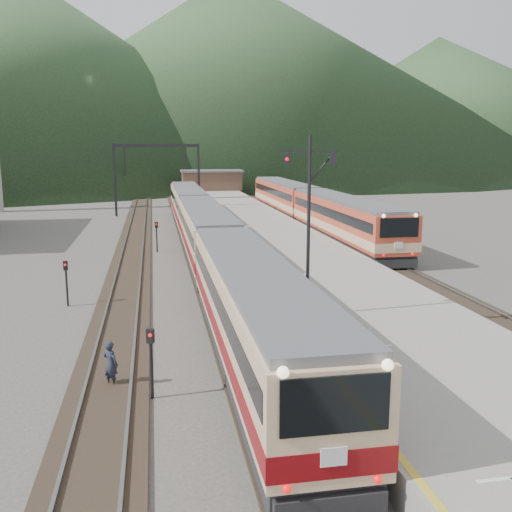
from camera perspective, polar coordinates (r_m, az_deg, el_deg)
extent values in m
cube|color=black|center=(51.13, -6.33, 2.22)|extent=(2.60, 200.00, 0.12)
cube|color=slate|center=(51.07, -7.14, 2.31)|extent=(0.10, 200.00, 0.14)
cube|color=slate|center=(51.17, -5.53, 2.36)|extent=(0.10, 200.00, 0.14)
cube|color=black|center=(51.04, -11.94, 2.03)|extent=(2.60, 200.00, 0.12)
cube|color=slate|center=(51.06, -12.76, 2.12)|extent=(0.10, 200.00, 0.14)
cube|color=slate|center=(51.01, -11.14, 2.17)|extent=(0.10, 200.00, 0.14)
cube|color=black|center=(53.14, 6.14, 2.56)|extent=(2.60, 200.00, 0.12)
cube|color=slate|center=(52.92, 5.40, 2.65)|extent=(0.10, 200.00, 0.14)
cube|color=slate|center=(53.33, 6.89, 2.68)|extent=(0.10, 200.00, 0.14)
cube|color=gray|center=(49.79, 0.26, 2.56)|extent=(8.00, 100.00, 1.00)
cube|color=black|center=(65.67, -13.93, 7.36)|extent=(0.25, 0.25, 8.00)
cube|color=black|center=(65.74, -5.75, 7.63)|extent=(0.25, 0.25, 8.00)
cube|color=black|center=(65.43, -9.95, 10.83)|extent=(9.30, 0.22, 0.35)
cube|color=black|center=(90.60, -12.96, 8.31)|extent=(0.25, 0.25, 8.00)
cube|color=black|center=(90.65, -7.02, 8.51)|extent=(0.25, 0.25, 8.00)
cube|color=black|center=(90.43, -10.07, 10.83)|extent=(9.30, 0.22, 0.35)
cube|color=brown|center=(89.04, -4.46, 7.48)|extent=(9.00, 4.00, 2.80)
cube|color=slate|center=(88.96, -4.47, 8.48)|extent=(9.40, 4.40, 0.30)
cone|color=#223F1E|center=(204.96, -21.36, 16.49)|extent=(180.00, 180.00, 60.00)
cone|color=#223F1E|center=(244.54, -2.41, 17.96)|extent=(220.00, 220.00, 75.00)
cone|color=#223F1E|center=(248.46, 17.54, 14.47)|extent=(160.00, 160.00, 50.00)
cube|color=#D8B085|center=(20.24, -0.23, -5.98)|extent=(2.72, 18.29, 3.32)
cube|color=#D8B085|center=(38.46, -5.09, 2.11)|extent=(2.72, 18.29, 3.32)
cube|color=#D8B085|center=(57.05, -6.81, 4.97)|extent=(2.72, 18.29, 3.32)
cube|color=#C2442C|center=(45.79, 8.82, 3.71)|extent=(3.06, 20.58, 3.74)
cube|color=#C2442C|center=(65.97, 2.86, 6.02)|extent=(3.06, 20.58, 3.74)
cylinder|color=black|center=(22.65, 5.27, 2.80)|extent=(0.14, 0.14, 7.17)
cube|color=black|center=(22.42, 5.41, 10.38)|extent=(2.15, 0.62, 0.07)
cube|color=black|center=(22.43, 3.06, 9.64)|extent=(0.29, 0.24, 0.50)
cube|color=black|center=(22.46, 7.72, 9.56)|extent=(0.29, 0.24, 0.50)
cylinder|color=black|center=(18.33, -10.41, -10.96)|extent=(0.10, 0.10, 2.00)
cube|color=black|center=(17.96, -10.53, -7.85)|extent=(0.27, 0.24, 0.45)
cylinder|color=black|center=(42.83, -9.89, 1.70)|extent=(0.10, 0.10, 2.00)
cube|color=black|center=(42.67, -9.94, 3.09)|extent=(0.26, 0.21, 0.45)
cylinder|color=black|center=(29.50, -18.39, -2.90)|extent=(0.10, 0.10, 2.00)
cube|color=black|center=(29.28, -18.52, -0.91)|extent=(0.24, 0.19, 0.45)
imported|color=#1F2533|center=(19.54, -14.32, -10.42)|extent=(0.67, 0.65, 1.55)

